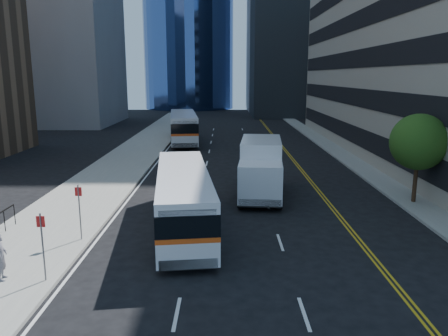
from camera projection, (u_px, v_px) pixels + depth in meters
The scene contains 9 objects.
ground at pixel (274, 261), 17.59m from camera, with size 160.00×160.00×0.00m, color black.
sidewalk_west at pixel (136, 152), 42.04m from camera, with size 5.00×90.00×0.15m, color gray.
sidewalk_east at pixel (338, 152), 42.03m from camera, with size 2.00×90.00×0.15m, color gray.
midrise_west at pixel (50, 6), 64.85m from camera, with size 18.00×18.00×35.00m, color gray.
street_tree at pixel (419, 142), 24.66m from camera, with size 3.20×3.20×5.10m.
bus_front at pixel (183, 197), 21.16m from camera, with size 3.74×11.23×2.84m.
bus_rear at pixel (183, 126), 48.87m from camera, with size 4.14×12.73×3.22m.
box_truck at pixel (261, 167), 26.87m from camera, with size 3.07×7.29×3.40m.
pedestrian at pixel (1, 257), 15.49m from camera, with size 0.63×0.41×1.73m, color slate.
Camera 1 is at (-2.01, -16.43, 7.32)m, focal length 35.00 mm.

